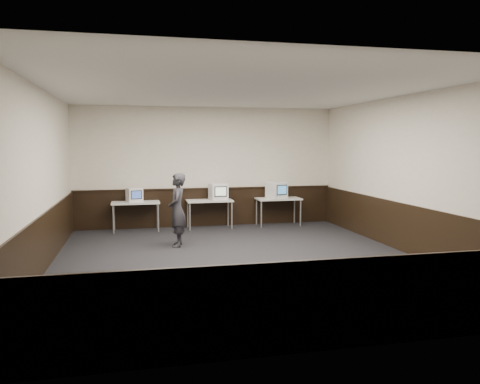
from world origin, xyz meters
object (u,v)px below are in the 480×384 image
desk_left (136,205)px  person (177,210)px  emac_right (277,190)px  desk_right (278,201)px  desk_center (209,203)px  emac_left (134,195)px  emac_center (218,191)px

desk_left → person: 2.22m
emac_right → desk_left: bearing=160.1°
desk_left → person: person is taller
emac_right → desk_right: bearing=-5.1°
desk_left → desk_center: same height
person → emac_left: bearing=-148.6°
person → desk_right: bearing=132.3°
desk_center → emac_center: emac_center is taller
desk_left → emac_center: size_ratio=2.35×
emac_left → emac_right: 3.77m
desk_center → emac_left: 1.94m
emac_left → person: size_ratio=0.29×
person → desk_left: bearing=-149.3°
desk_right → emac_center: (-1.67, -0.02, 0.29)m
desk_right → person: (-2.92, -2.04, 0.12)m
desk_left → desk_right: bearing=0.0°
emac_left → emac_right: bearing=-15.3°
desk_left → emac_right: bearing=-0.2°
emac_center → desk_right: bearing=-5.4°
desk_left → desk_right: size_ratio=1.00×
emac_left → person: bearing=-81.2°
emac_center → desk_center: bearing=170.1°
person → emac_center: bearing=155.5°
emac_right → emac_left: bearing=160.2°
desk_left → desk_right: same height
desk_left → emac_center: bearing=-0.4°
desk_left → emac_center: 2.15m
emac_left → desk_right: bearing=-15.1°
desk_center → desk_right: bearing=0.0°
emac_left → person: person is taller
emac_right → person: 3.51m
desk_right → emac_left: emac_left is taller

